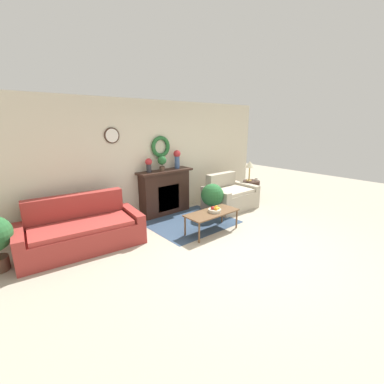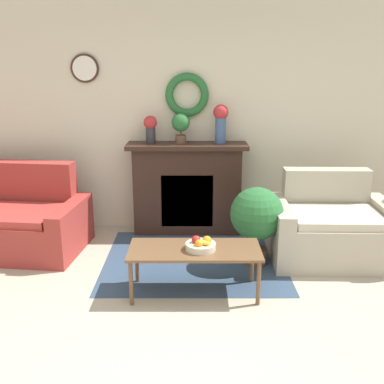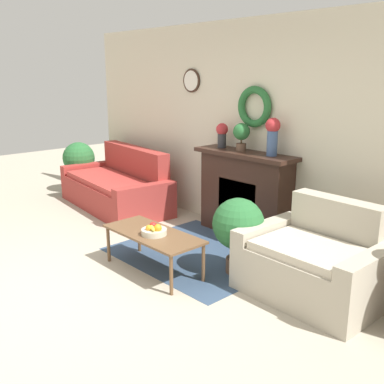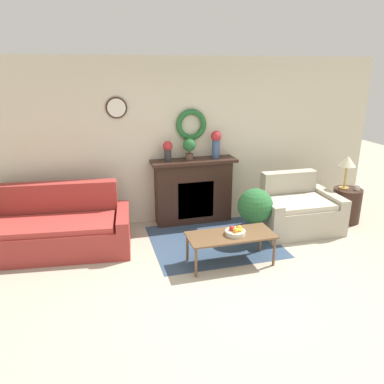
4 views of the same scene
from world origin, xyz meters
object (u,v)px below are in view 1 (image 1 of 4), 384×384
(vase_on_mantel_right, at_px, (177,158))
(side_table_by_loveseat, at_px, (251,191))
(fireplace, at_px, (165,192))
(coffee_table, at_px, (212,214))
(fruit_bowl, at_px, (215,210))
(vase_on_mantel_left, at_px, (149,164))
(potted_plant_on_mantel, at_px, (162,161))
(potted_plant_floor_by_loveseat, at_px, (212,196))
(loveseat_right, at_px, (229,196))
(couch_left, at_px, (82,231))
(mug, at_px, (256,179))
(table_lamp, at_px, (250,165))

(vase_on_mantel_right, bearing_deg, side_table_by_loveseat, -18.46)
(fireplace, xyz_separation_m, side_table_by_loveseat, (2.52, -0.70, -0.26))
(coffee_table, height_order, fruit_bowl, fruit_bowl)
(vase_on_mantel_left, xyz_separation_m, vase_on_mantel_right, (0.81, 0.00, 0.08))
(side_table_by_loveseat, relative_size, vase_on_mantel_right, 1.29)
(coffee_table, xyz_separation_m, vase_on_mantel_right, (0.31, 1.56, 0.97))
(vase_on_mantel_left, height_order, vase_on_mantel_right, vase_on_mantel_right)
(side_table_by_loveseat, distance_m, vase_on_mantel_left, 3.18)
(fruit_bowl, bearing_deg, coffee_table, 153.24)
(side_table_by_loveseat, relative_size, potted_plant_on_mantel, 1.65)
(potted_plant_floor_by_loveseat, bearing_deg, loveseat_right, 12.05)
(couch_left, relative_size, potted_plant_on_mantel, 6.14)
(vase_on_mantel_left, bearing_deg, mug, -14.59)
(couch_left, height_order, coffee_table, couch_left)
(fruit_bowl, distance_m, potted_plant_floor_by_loveseat, 0.87)
(table_lamp, bearing_deg, vase_on_mantel_left, 167.04)
(couch_left, distance_m, side_table_by_loveseat, 4.70)
(fruit_bowl, relative_size, potted_plant_on_mantel, 0.75)
(fruit_bowl, distance_m, table_lamp, 2.56)
(loveseat_right, xyz_separation_m, potted_plant_floor_by_loveseat, (-0.82, -0.17, 0.20))
(loveseat_right, distance_m, vase_on_mantel_right, 1.72)
(potted_plant_floor_by_loveseat, bearing_deg, couch_left, 171.42)
(couch_left, distance_m, coffee_table, 2.49)
(potted_plant_on_mantel, distance_m, potted_plant_floor_by_loveseat, 1.44)
(table_lamp, distance_m, vase_on_mantel_left, 2.97)
(fireplace, distance_m, loveseat_right, 1.72)
(fireplace, xyz_separation_m, potted_plant_floor_by_loveseat, (0.71, -0.93, -0.04))
(couch_left, xyz_separation_m, potted_plant_floor_by_loveseat, (2.89, -0.44, 0.20))
(coffee_table, relative_size, side_table_by_loveseat, 2.00)
(fruit_bowl, relative_size, table_lamp, 0.47)
(potted_plant_on_mantel, bearing_deg, table_lamp, -14.26)
(potted_plant_on_mantel, bearing_deg, fruit_bowl, -82.43)
(vase_on_mantel_right, xyz_separation_m, potted_plant_on_mantel, (-0.46, -0.02, -0.04))
(fireplace, bearing_deg, coffee_table, -87.00)
(vase_on_mantel_right, bearing_deg, table_lamp, -17.77)
(loveseat_right, bearing_deg, vase_on_mantel_right, 147.69)
(potted_plant_floor_by_loveseat, bearing_deg, vase_on_mantel_left, 140.53)
(couch_left, bearing_deg, mug, 3.08)
(coffee_table, xyz_separation_m, potted_plant_on_mantel, (-0.15, 1.54, 0.92))
(mug, bearing_deg, fruit_bowl, -162.38)
(side_table_by_loveseat, distance_m, mug, 0.36)
(mug, xyz_separation_m, vase_on_mantel_left, (-3.05, 0.79, 0.65))
(coffee_table, bearing_deg, fruit_bowl, -26.76)
(side_table_by_loveseat, relative_size, vase_on_mantel_left, 1.81)
(side_table_by_loveseat, bearing_deg, vase_on_mantel_right, 161.54)
(vase_on_mantel_right, bearing_deg, fruit_bowl, -99.12)
(fireplace, xyz_separation_m, couch_left, (-2.18, -0.49, -0.24))
(loveseat_right, relative_size, vase_on_mantel_left, 4.03)
(fruit_bowl, relative_size, mug, 2.93)
(fruit_bowl, height_order, potted_plant_floor_by_loveseat, potted_plant_floor_by_loveseat)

